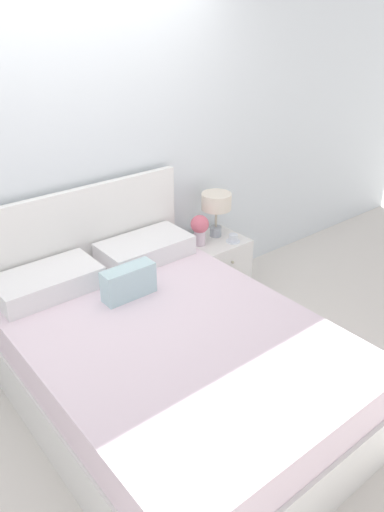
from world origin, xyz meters
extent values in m
plane|color=silver|center=(0.00, 0.00, 0.00)|extent=(12.00, 12.00, 0.00)
cube|color=white|center=(0.00, 0.07, 1.30)|extent=(8.00, 0.06, 2.60)
cube|color=white|center=(0.00, -1.06, 0.19)|extent=(1.54, 2.12, 0.37)
cube|color=white|center=(0.00, -1.06, 0.49)|extent=(1.51, 2.08, 0.24)
cube|color=white|center=(0.00, -0.03, 0.57)|extent=(1.57, 0.05, 1.15)
cube|color=white|center=(-0.37, -0.25, 0.68)|extent=(0.65, 0.36, 0.14)
cube|color=white|center=(0.37, -0.25, 0.68)|extent=(0.65, 0.36, 0.14)
cube|color=silver|center=(0.00, -0.62, 0.71)|extent=(0.34, 0.12, 0.20)
cube|color=white|center=(1.06, -0.22, 0.26)|extent=(0.47, 0.41, 0.53)
sphere|color=#B2AD93|center=(1.06, -0.44, 0.41)|extent=(0.02, 0.02, 0.02)
cylinder|color=#A8B2BC|center=(1.12, -0.17, 0.57)|extent=(0.09, 0.09, 0.08)
cylinder|color=#B7B29E|center=(1.12, -0.17, 0.69)|extent=(0.02, 0.02, 0.16)
cylinder|color=silver|center=(1.12, -0.17, 0.83)|extent=(0.24, 0.24, 0.13)
cylinder|color=silver|center=(0.91, -0.21, 0.59)|extent=(0.09, 0.09, 0.12)
sphere|color=#E06B7F|center=(0.91, -0.21, 0.70)|extent=(0.14, 0.14, 0.14)
sphere|color=#609356|center=(0.95, -0.21, 0.67)|extent=(0.06, 0.06, 0.06)
cylinder|color=white|center=(1.16, -0.34, 0.53)|extent=(0.11, 0.11, 0.01)
cylinder|color=white|center=(1.16, -0.34, 0.56)|extent=(0.07, 0.07, 0.06)
camera|label=1|loc=(-1.36, -2.93, 2.28)|focal=35.00mm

